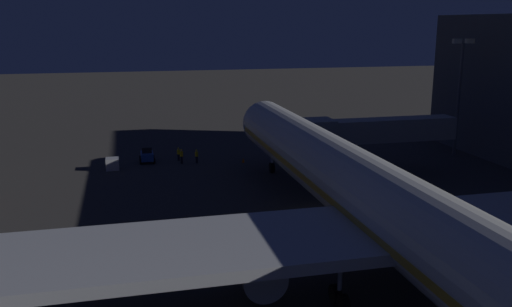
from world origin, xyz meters
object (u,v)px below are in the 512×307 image
ground_crew_marshaller_fwd (181,156)px  pushback_tug (147,156)px  jet_bridge (367,131)px  ground_crew_by_belt_loader (178,153)px  ground_crew_near_nose_gear (197,156)px  traffic_cone_nose_starboard (243,160)px  baggage_container_near_belt (112,164)px  traffic_cone_nose_port (277,158)px  apron_floodlight_mast (459,88)px  airliner_at_gate (391,212)px

ground_crew_marshaller_fwd → pushback_tug: bearing=-23.0°
jet_bridge → ground_crew_by_belt_loader: (19.81, -12.34, -4.31)m
ground_crew_near_nose_gear → ground_crew_by_belt_loader: bearing=-41.4°
ground_crew_by_belt_loader → traffic_cone_nose_starboard: size_ratio=3.05×
jet_bridge → baggage_container_near_belt: bearing=-19.2°
traffic_cone_nose_starboard → ground_crew_by_belt_loader: bearing=-20.3°
pushback_tug → traffic_cone_nose_port: (-16.05, 2.85, -0.51)m
apron_floodlight_mast → ground_crew_near_nose_gear: (33.39, -3.90, -7.96)m
airliner_at_gate → traffic_cone_nose_starboard: 34.70m
airliner_at_gate → jet_bridge: airliner_at_gate is taller
ground_crew_by_belt_loader → traffic_cone_nose_port: size_ratio=3.05×
apron_floodlight_mast → ground_crew_by_belt_loader: 36.77m
airliner_at_gate → jet_bridge: 26.70m
apron_floodlight_mast → traffic_cone_nose_port: bearing=-7.0°
ground_crew_near_nose_gear → jet_bridge: bearing=149.3°
baggage_container_near_belt → ground_crew_by_belt_loader: (-8.05, -2.61, 0.22)m
jet_bridge → traffic_cone_nose_starboard: 16.13m
ground_crew_by_belt_loader → traffic_cone_nose_port: (-12.14, 2.86, -0.65)m
ground_crew_by_belt_loader → ground_crew_near_nose_gear: bearing=138.6°
traffic_cone_nose_starboard → baggage_container_near_belt: bearing=-0.9°
pushback_tug → ground_crew_near_nose_gear: pushback_tug is taller
baggage_container_near_belt → traffic_cone_nose_port: baggage_container_near_belt is taller
airliner_at_gate → apron_floodlight_mast: 40.66m
jet_bridge → ground_crew_near_nose_gear: size_ratio=10.44×
ground_crew_near_nose_gear → ground_crew_marshaller_fwd: (1.86, -0.06, 0.09)m
baggage_container_near_belt → ground_crew_by_belt_loader: bearing=-162.1°
pushback_tug → jet_bridge: bearing=152.5°
airliner_at_gate → baggage_container_near_belt: size_ratio=45.87×
jet_bridge → apron_floodlight_mast: 17.37m
airliner_at_gate → ground_crew_near_nose_gear: airliner_at_gate is taller
ground_crew_by_belt_loader → ground_crew_marshaller_fwd: bearing=96.1°
airliner_at_gate → pushback_tug: airliner_at_gate is taller
apron_floodlight_mast → traffic_cone_nose_starboard: bearing=-5.9°
ground_crew_by_belt_loader → jet_bridge: bearing=148.1°
jet_bridge → traffic_cone_nose_port: size_ratio=32.46×
baggage_container_near_belt → apron_floodlight_mast: bearing=175.9°
ground_crew_near_nose_gear → traffic_cone_nose_port: bearing=174.0°
jet_bridge → pushback_tug: bearing=-27.5°
airliner_at_gate → apron_floodlight_mast: size_ratio=4.65×
ground_crew_near_nose_gear → apron_floodlight_mast: bearing=173.3°
apron_floodlight_mast → baggage_container_near_belt: bearing=-4.1°
pushback_tug → baggage_container_near_belt: 4.89m
airliner_at_gate → baggage_container_near_belt: 39.20m
pushback_tug → ground_crew_near_nose_gear: bearing=163.2°
pushback_tug → traffic_cone_nose_port: pushback_tug is taller
traffic_cone_nose_port → pushback_tug: bearing=-10.1°
pushback_tug → traffic_cone_nose_starboard: pushback_tug is taller
traffic_cone_nose_port → traffic_cone_nose_starboard: (4.40, 0.00, 0.00)m
jet_bridge → ground_crew_near_nose_gear: bearing=-30.7°
pushback_tug → traffic_cone_nose_port: bearing=169.9°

